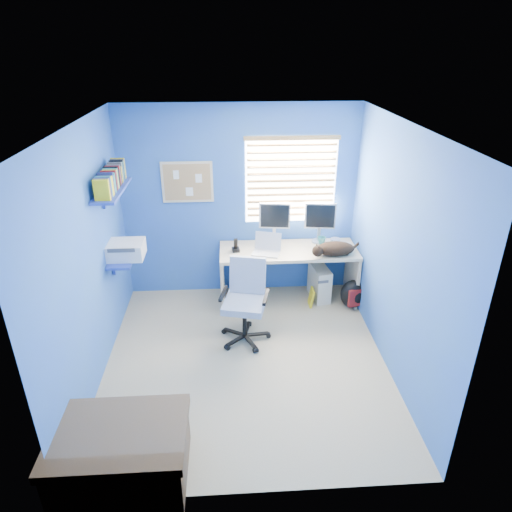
{
  "coord_description": "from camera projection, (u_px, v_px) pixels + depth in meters",
  "views": [
    {
      "loc": [
        -0.14,
        -3.98,
        3.18
      ],
      "look_at": [
        0.15,
        0.65,
        0.95
      ],
      "focal_mm": 32.0,
      "sensor_mm": 36.0,
      "label": 1
    }
  ],
  "objects": [
    {
      "name": "monitor_right",
      "position": [
        320.0,
        223.0,
        5.91
      ],
      "size": [
        0.41,
        0.17,
        0.54
      ],
      "primitive_type": "cube",
      "rotation": [
        0.0,
        0.0,
        -0.13
      ],
      "color": "silver",
      "rests_on": "desk"
    },
    {
      "name": "wall_back",
      "position": [
        240.0,
        203.0,
        5.86
      ],
      "size": [
        3.0,
        0.01,
        2.5
      ],
      "primitive_type": "cube",
      "color": "blue",
      "rests_on": "ground"
    },
    {
      "name": "phone",
      "position": [
        236.0,
        245.0,
        5.72
      ],
      "size": [
        0.1,
        0.12,
        0.17
      ],
      "primitive_type": "cube",
      "rotation": [
        0.0,
        0.0,
        0.13
      ],
      "color": "black",
      "rests_on": "desk"
    },
    {
      "name": "wall_shelves",
      "position": [
        117.0,
        216.0,
        4.94
      ],
      "size": [
        0.42,
        0.9,
        1.05
      ],
      "color": "#263DA5",
      "rests_on": "ground"
    },
    {
      "name": "wall_right",
      "position": [
        396.0,
        253.0,
        4.51
      ],
      "size": [
        0.01,
        3.2,
        2.5
      ],
      "primitive_type": "cube",
      "color": "blue",
      "rests_on": "ground"
    },
    {
      "name": "tower_pc",
      "position": [
        319.0,
        282.0,
        6.09
      ],
      "size": [
        0.25,
        0.46,
        0.45
      ],
      "primitive_type": "cube",
      "rotation": [
        0.0,
        0.0,
        0.15
      ],
      "color": "beige",
      "rests_on": "floor"
    },
    {
      "name": "window_blinds",
      "position": [
        291.0,
        181.0,
        5.74
      ],
      "size": [
        1.15,
        0.05,
        1.1
      ],
      "color": "white",
      "rests_on": "ground"
    },
    {
      "name": "yellow_book",
      "position": [
        311.0,
        297.0,
        5.94
      ],
      "size": [
        0.03,
        0.17,
        0.24
      ],
      "primitive_type": "cube",
      "color": "yellow",
      "rests_on": "floor"
    },
    {
      "name": "floor",
      "position": [
        246.0,
        361.0,
        4.96
      ],
      "size": [
        3.0,
        3.2,
        0.0
      ],
      "primitive_type": "cube",
      "color": "tan",
      "rests_on": "ground"
    },
    {
      "name": "desk",
      "position": [
        288.0,
        275.0,
        5.97
      ],
      "size": [
        1.75,
        0.65,
        0.74
      ],
      "primitive_type": "cube",
      "color": "#C4B18A",
      "rests_on": "floor"
    },
    {
      "name": "wall_front",
      "position": [
        255.0,
        364.0,
        2.98
      ],
      "size": [
        3.0,
        0.01,
        2.5
      ],
      "primitive_type": "cube",
      "color": "blue",
      "rests_on": "ground"
    },
    {
      "name": "bed_corner",
      "position": [
        122.0,
        454.0,
        3.56
      ],
      "size": [
        1.0,
        0.71,
        0.48
      ],
      "primitive_type": "cube",
      "color": "brown",
      "rests_on": "floor"
    },
    {
      "name": "monitor_left",
      "position": [
        274.0,
        223.0,
        5.91
      ],
      "size": [
        0.41,
        0.17,
        0.54
      ],
      "primitive_type": "cube",
      "rotation": [
        0.0,
        0.0,
        -0.14
      ],
      "color": "silver",
      "rests_on": "desk"
    },
    {
      "name": "drawer_boxes",
      "position": [
        244.0,
        292.0,
        6.02
      ],
      "size": [
        0.35,
        0.28,
        0.27
      ],
      "primitive_type": "cube",
      "color": "tan",
      "rests_on": "floor"
    },
    {
      "name": "ceiling",
      "position": [
        243.0,
        126.0,
        3.88
      ],
      "size": [
        3.0,
        3.2,
        0.0
      ],
      "primitive_type": "cube",
      "color": "white",
      "rests_on": "wall_back"
    },
    {
      "name": "corkboard",
      "position": [
        187.0,
        182.0,
        5.68
      ],
      "size": [
        0.64,
        0.02,
        0.52
      ],
      "color": "#C4B18A",
      "rests_on": "ground"
    },
    {
      "name": "cat",
      "position": [
        335.0,
        249.0,
        5.62
      ],
      "size": [
        0.54,
        0.4,
        0.17
      ],
      "primitive_type": "ellipsoid",
      "rotation": [
        0.0,
        0.0,
        0.34
      ],
      "color": "black",
      "rests_on": "desk"
    },
    {
      "name": "office_chair",
      "position": [
        245.0,
        311.0,
        5.21
      ],
      "size": [
        0.66,
        0.66,
        0.95
      ],
      "color": "black",
      "rests_on": "floor"
    },
    {
      "name": "wall_left",
      "position": [
        88.0,
        262.0,
        4.34
      ],
      "size": [
        0.01,
        3.2,
        2.5
      ],
      "primitive_type": "cube",
      "color": "blue",
      "rests_on": "ground"
    },
    {
      "name": "cd_spindle",
      "position": [
        335.0,
        241.0,
        5.96
      ],
      "size": [
        0.13,
        0.13,
        0.07
      ],
      "primitive_type": "cylinder",
      "color": "silver",
      "rests_on": "desk"
    },
    {
      "name": "laptop",
      "position": [
        266.0,
        245.0,
        5.65
      ],
      "size": [
        0.39,
        0.34,
        0.22
      ],
      "primitive_type": "cube",
      "rotation": [
        0.0,
        0.0,
        -0.28
      ],
      "color": "silver",
      "rests_on": "desk"
    },
    {
      "name": "mug",
      "position": [
        322.0,
        241.0,
        5.93
      ],
      "size": [
        0.1,
        0.09,
        0.1
      ],
      "primitive_type": "imported",
      "color": "teal",
      "rests_on": "desk"
    },
    {
      "name": "backpack",
      "position": [
        353.0,
        294.0,
        5.87
      ],
      "size": [
        0.38,
        0.32,
        0.39
      ],
      "primitive_type": "ellipsoid",
      "rotation": [
        0.0,
        0.0,
        0.24
      ],
      "color": "black",
      "rests_on": "floor"
    }
  ]
}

